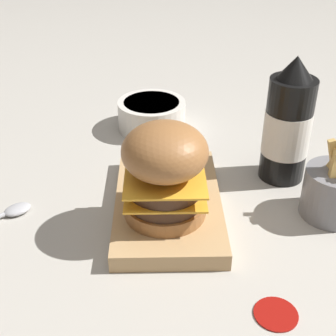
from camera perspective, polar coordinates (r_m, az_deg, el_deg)
The scene contains 8 objects.
ground_plane at distance 0.68m, azimuth -3.63°, elevation -7.96°, with size 6.00×6.00×0.00m, color #B7B2A8.
serving_board at distance 0.71m, azimuth 0.00°, elevation -4.28°, with size 0.27×0.16×0.03m.
burger at distance 0.63m, azimuth -0.38°, elevation -0.34°, with size 0.12×0.12×0.14m.
ketchup_bottle at distance 0.78m, azimuth 14.35°, elevation 4.94°, with size 0.08×0.08×0.21m.
fries_basket at distance 0.73m, azimuth 19.62°, elevation -2.63°, with size 0.09×0.09×0.14m.
side_bowl at distance 0.94m, azimuth -2.00°, elevation 6.57°, with size 0.14×0.14×0.06m.
spoon at distance 0.74m, azimuth -19.35°, elevation -5.37°, with size 0.10×0.13×0.01m.
ketchup_puddle at distance 0.58m, azimuth 13.03°, elevation -16.90°, with size 0.05×0.05×0.00m.
Camera 1 is at (0.52, 0.03, 0.43)m, focal length 50.00 mm.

